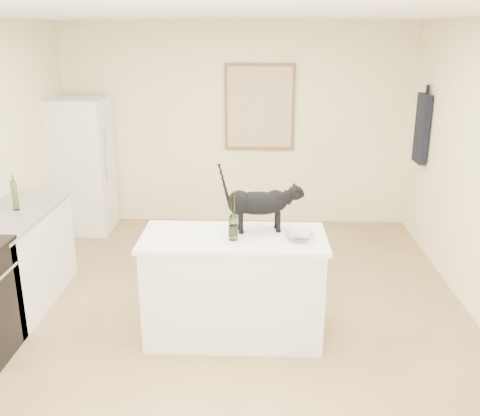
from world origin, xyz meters
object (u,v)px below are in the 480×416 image
glass_bowl (299,237)px  fridge (82,166)px  black_cat (258,206)px  wine_bottle (233,220)px

glass_bowl → fridge: bearing=134.3°
black_cat → glass_bowl: black_cat is taller
black_cat → wine_bottle: 0.29m
fridge → black_cat: fridge is taller
black_cat → glass_bowl: size_ratio=2.67×
fridge → black_cat: size_ratio=2.77×
fridge → glass_bowl: (2.57, -2.64, 0.08)m
wine_bottle → glass_bowl: size_ratio=1.47×
glass_bowl → wine_bottle: bearing=-179.6°
fridge → wine_bottle: bearing=-52.1°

